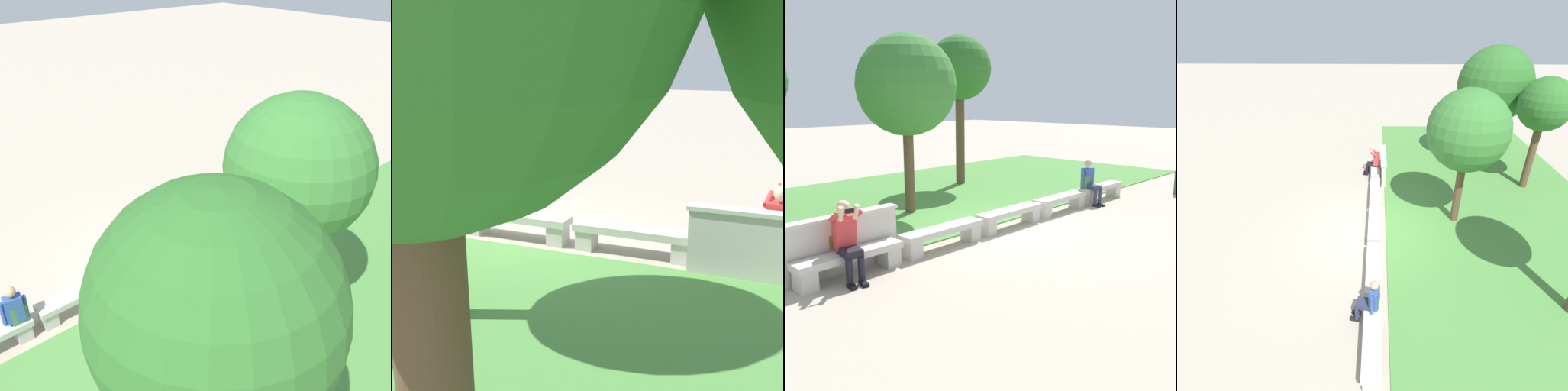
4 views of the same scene
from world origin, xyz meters
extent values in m
plane|color=#B2A593|center=(0.00, 0.00, 0.00)|extent=(80.00, 80.00, 0.00)
cube|color=#518E42|center=(0.00, 4.38, 0.01)|extent=(22.23, 8.00, 0.03)
cube|color=beige|center=(-4.15, 0.00, 0.39)|extent=(1.92, 0.40, 0.12)
cube|color=beige|center=(-4.93, 0.00, 0.17)|extent=(0.28, 0.34, 0.33)
cube|color=beige|center=(-3.37, 0.00, 0.17)|extent=(0.28, 0.34, 0.33)
cube|color=beige|center=(-2.08, 0.00, 0.39)|extent=(1.92, 0.40, 0.12)
cube|color=beige|center=(-2.86, 0.00, 0.17)|extent=(0.28, 0.34, 0.33)
cube|color=beige|center=(-1.29, 0.00, 0.17)|extent=(0.28, 0.34, 0.33)
cube|color=beige|center=(0.00, 0.00, 0.39)|extent=(1.92, 0.40, 0.12)
cube|color=beige|center=(-0.78, 0.00, 0.17)|extent=(0.28, 0.34, 0.33)
cube|color=beige|center=(0.78, 0.00, 0.17)|extent=(0.28, 0.34, 0.33)
cube|color=beige|center=(2.08, 0.00, 0.39)|extent=(1.92, 0.40, 0.12)
cube|color=beige|center=(1.29, 0.00, 0.17)|extent=(0.28, 0.34, 0.33)
cube|color=beige|center=(2.86, 0.00, 0.17)|extent=(0.28, 0.34, 0.33)
cube|color=beige|center=(4.15, 0.00, 0.39)|extent=(1.92, 0.40, 0.12)
cube|color=beige|center=(3.37, 0.00, 0.17)|extent=(0.28, 0.34, 0.33)
cube|color=beige|center=(4.93, 0.00, 0.17)|extent=(0.28, 0.34, 0.33)
cube|color=beige|center=(-4.15, 0.34, 0.47)|extent=(2.28, 0.18, 0.95)
cube|color=beige|center=(-4.15, 0.34, 0.98)|extent=(2.34, 0.24, 0.06)
cube|color=olive|center=(-4.15, 0.24, 0.59)|extent=(0.44, 0.02, 0.22)
cube|color=black|center=(-4.39, -0.42, 0.03)|extent=(0.14, 0.25, 0.06)
cylinder|color=black|center=(-4.37, -0.35, 0.24)|extent=(0.11, 0.11, 0.42)
cube|color=black|center=(-4.19, -0.46, 0.03)|extent=(0.14, 0.25, 0.06)
cylinder|color=black|center=(-4.18, -0.39, 0.24)|extent=(0.11, 0.11, 0.42)
cube|color=black|center=(-4.24, -0.19, 0.51)|extent=(0.38, 0.47, 0.12)
cube|color=#D83838|center=(-4.19, 0.04, 0.79)|extent=(0.38, 0.28, 0.56)
sphere|color=beige|center=(-4.19, 0.04, 1.21)|extent=(0.22, 0.22, 0.22)
cylinder|color=#D83838|center=(-4.40, -0.02, 1.08)|extent=(0.15, 0.32, 0.21)
cylinder|color=beige|center=(-4.36, -0.17, 1.16)|extent=(0.13, 0.20, 0.27)
cylinder|color=#D83838|center=(-4.03, -0.10, 1.08)|extent=(0.15, 0.32, 0.21)
cylinder|color=beige|center=(-4.12, -0.22, 1.16)|extent=(0.09, 0.19, 0.27)
cube|color=black|center=(-4.25, -0.25, 1.20)|extent=(0.15, 0.04, 0.08)
cube|color=black|center=(3.26, -0.40, 0.03)|extent=(0.14, 0.23, 0.06)
cylinder|color=#2D334C|center=(3.27, -0.34, 0.24)|extent=(0.10, 0.10, 0.42)
cube|color=black|center=(3.44, -0.43, 0.03)|extent=(0.14, 0.23, 0.06)
cylinder|color=#2D334C|center=(3.45, -0.37, 0.24)|extent=(0.10, 0.10, 0.42)
cube|color=#2D334C|center=(3.39, -0.18, 0.51)|extent=(0.35, 0.44, 0.12)
cube|color=#33519E|center=(3.43, 0.04, 0.77)|extent=(0.35, 0.26, 0.52)
sphere|color=tan|center=(3.43, 0.04, 1.16)|extent=(0.20, 0.20, 0.20)
cylinder|color=#33519E|center=(3.23, 0.06, 0.72)|extent=(0.08, 0.08, 0.48)
cylinder|color=#33519E|center=(3.62, -0.02, 0.72)|extent=(0.08, 0.08, 0.48)
cube|color=#4C7F47|center=(3.38, 0.04, 0.63)|extent=(0.28, 0.20, 0.36)
cube|color=#395F35|center=(3.38, -0.07, 0.56)|extent=(0.20, 0.06, 0.16)
torus|color=black|center=(3.38, 0.04, 0.83)|extent=(0.10, 0.02, 0.10)
cylinder|color=brown|center=(3.08, 4.85, 1.65)|extent=(0.30, 0.30, 3.30)
sphere|color=#2D6B28|center=(3.08, 4.85, 3.94)|extent=(2.13, 2.13, 2.13)
cylinder|color=brown|center=(-0.73, 2.79, 1.26)|extent=(0.26, 0.26, 2.51)
sphere|color=#387A33|center=(-0.73, 2.79, 3.26)|extent=(2.50, 2.50, 2.50)
camera|label=1|loc=(5.01, 6.87, 6.47)|focal=42.00mm
camera|label=2|loc=(-4.46, 7.69, 3.06)|focal=50.00mm
camera|label=3|loc=(-7.87, -6.56, 2.92)|focal=42.00mm
camera|label=4|loc=(8.15, 0.08, 6.26)|focal=28.00mm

